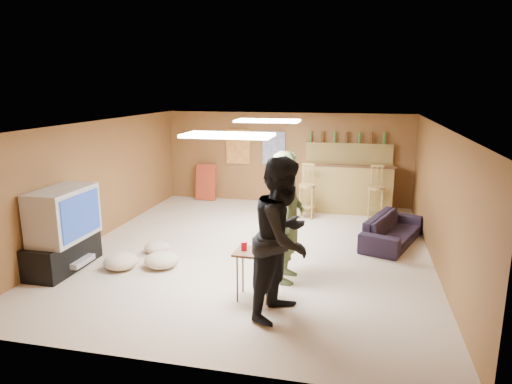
% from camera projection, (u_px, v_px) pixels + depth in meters
% --- Properties ---
extents(ground, '(7.00, 7.00, 0.00)m').
position_uv_depth(ground, '(253.00, 250.00, 8.05)').
color(ground, '#C7B098').
rests_on(ground, ground).
extents(ceiling, '(6.00, 7.00, 0.02)m').
position_uv_depth(ceiling, '(253.00, 124.00, 7.55)').
color(ceiling, silver).
rests_on(ceiling, ground).
extents(wall_back, '(6.00, 0.02, 2.20)m').
position_uv_depth(wall_back, '(286.00, 158.00, 11.12)').
color(wall_back, brown).
rests_on(wall_back, ground).
extents(wall_front, '(6.00, 0.02, 2.20)m').
position_uv_depth(wall_front, '(172.00, 265.00, 4.47)').
color(wall_front, brown).
rests_on(wall_front, ground).
extents(wall_left, '(0.02, 7.00, 2.20)m').
position_uv_depth(wall_left, '(96.00, 181.00, 8.45)').
color(wall_left, brown).
rests_on(wall_left, ground).
extents(wall_right, '(0.02, 7.00, 2.20)m').
position_uv_depth(wall_right, '(439.00, 198.00, 7.15)').
color(wall_right, brown).
rests_on(wall_right, ground).
extents(tv_stand, '(0.55, 1.30, 0.50)m').
position_uv_depth(tv_stand, '(63.00, 254.00, 7.15)').
color(tv_stand, black).
rests_on(tv_stand, ground).
extents(dvd_box, '(0.35, 0.50, 0.08)m').
position_uv_depth(dvd_box, '(76.00, 261.00, 7.13)').
color(dvd_box, '#B2B2B7').
rests_on(dvd_box, tv_stand).
extents(tv_body, '(0.60, 1.10, 0.80)m').
position_uv_depth(tv_body, '(63.00, 214.00, 6.99)').
color(tv_body, '#B2B2B7').
rests_on(tv_body, tv_stand).
extents(tv_screen, '(0.02, 0.95, 0.65)m').
position_uv_depth(tv_screen, '(81.00, 215.00, 6.92)').
color(tv_screen, navy).
rests_on(tv_screen, tv_body).
extents(bar_counter, '(2.00, 0.60, 1.10)m').
position_uv_depth(bar_counter, '(347.00, 188.00, 10.40)').
color(bar_counter, olive).
rests_on(bar_counter, ground).
extents(bar_lip, '(2.10, 0.12, 0.05)m').
position_uv_depth(bar_lip, '(347.00, 166.00, 10.04)').
color(bar_lip, '#452716').
rests_on(bar_lip, bar_counter).
extents(bar_shelf, '(2.00, 0.18, 0.05)m').
position_uv_depth(bar_shelf, '(349.00, 144.00, 10.61)').
color(bar_shelf, olive).
rests_on(bar_shelf, bar_backing).
extents(bar_backing, '(2.00, 0.14, 0.60)m').
position_uv_depth(bar_backing, '(349.00, 157.00, 10.70)').
color(bar_backing, olive).
rests_on(bar_backing, bar_counter).
extents(poster_left, '(0.60, 0.03, 0.85)m').
position_uv_depth(poster_left, '(238.00, 147.00, 11.29)').
color(poster_left, '#BF3F26').
rests_on(poster_left, wall_back).
extents(poster_right, '(0.55, 0.03, 0.80)m').
position_uv_depth(poster_right, '(274.00, 148.00, 11.09)').
color(poster_right, '#334C99').
rests_on(poster_right, wall_back).
extents(folding_chair_stack, '(0.50, 0.26, 0.91)m').
position_uv_depth(folding_chair_stack, '(206.00, 182.00, 11.51)').
color(folding_chair_stack, '#AD3820').
rests_on(folding_chair_stack, ground).
extents(ceiling_panel_front, '(1.20, 0.60, 0.04)m').
position_uv_depth(ceiling_panel_front, '(228.00, 135.00, 6.13)').
color(ceiling_panel_front, white).
rests_on(ceiling_panel_front, ceiling).
extents(ceiling_panel_back, '(1.20, 0.60, 0.04)m').
position_uv_depth(ceiling_panel_back, '(268.00, 121.00, 8.70)').
color(ceiling_panel_back, white).
rests_on(ceiling_panel_back, ceiling).
extents(person_olive, '(0.50, 0.73, 1.93)m').
position_uv_depth(person_olive, '(288.00, 217.00, 6.60)').
color(person_olive, '#4B5B34').
rests_on(person_olive, ground).
extents(person_black, '(1.02, 1.16, 2.01)m').
position_uv_depth(person_black, '(283.00, 238.00, 5.58)').
color(person_black, black).
rests_on(person_black, ground).
extents(sofa, '(1.25, 1.89, 0.52)m').
position_uv_depth(sofa, '(393.00, 230.00, 8.32)').
color(sofa, black).
rests_on(sofa, ground).
extents(tray_table, '(0.54, 0.44, 0.68)m').
position_uv_depth(tray_table, '(255.00, 275.00, 6.12)').
color(tray_table, '#452716').
rests_on(tray_table, ground).
extents(cup_red_near, '(0.09, 0.09, 0.11)m').
position_uv_depth(cup_red_near, '(244.00, 246.00, 6.09)').
color(cup_red_near, red).
rests_on(cup_red_near, tray_table).
extents(cup_red_far, '(0.08, 0.08, 0.10)m').
position_uv_depth(cup_red_far, '(258.00, 249.00, 5.97)').
color(cup_red_far, red).
rests_on(cup_red_far, tray_table).
extents(cup_blue, '(0.08, 0.08, 0.10)m').
position_uv_depth(cup_blue, '(268.00, 247.00, 6.07)').
color(cup_blue, navy).
rests_on(cup_blue, tray_table).
extents(bar_stool_left, '(0.47, 0.47, 1.12)m').
position_uv_depth(bar_stool_left, '(307.00, 193.00, 9.88)').
color(bar_stool_left, olive).
rests_on(bar_stool_left, ground).
extents(bar_stool_right, '(0.38, 0.38, 1.07)m').
position_uv_depth(bar_stool_right, '(376.00, 196.00, 9.70)').
color(bar_stool_right, olive).
rests_on(bar_stool_right, ground).
extents(cushion_near_tv, '(0.64, 0.64, 0.24)m').
position_uv_depth(cushion_near_tv, '(162.00, 260.00, 7.24)').
color(cushion_near_tv, tan).
rests_on(cushion_near_tv, ground).
extents(cushion_mid, '(0.53, 0.53, 0.19)m').
position_uv_depth(cushion_mid, '(157.00, 247.00, 7.88)').
color(cushion_mid, tan).
rests_on(cushion_mid, ground).
extents(cushion_far, '(0.61, 0.61, 0.24)m').
position_uv_depth(cushion_far, '(121.00, 262.00, 7.18)').
color(cushion_far, tan).
rests_on(cushion_far, ground).
extents(bottle_row, '(1.76, 0.08, 0.26)m').
position_uv_depth(bottle_row, '(347.00, 137.00, 10.57)').
color(bottle_row, '#3F7233').
rests_on(bottle_row, bar_shelf).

